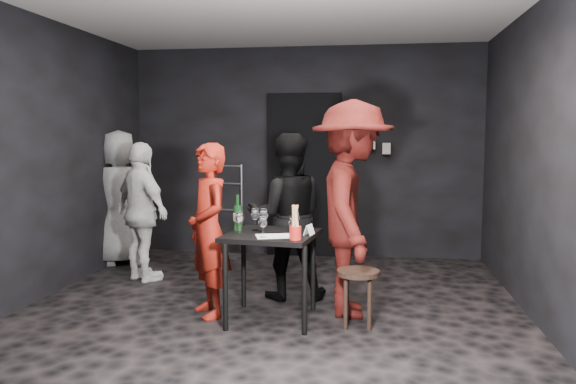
# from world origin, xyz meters

# --- Properties ---
(floor) EXTENTS (4.50, 5.00, 0.02)m
(floor) POSITION_xyz_m (0.00, 0.00, 0.00)
(floor) COLOR black
(floor) RESTS_ON ground
(ceiling) EXTENTS (4.50, 5.00, 0.02)m
(ceiling) POSITION_xyz_m (0.00, 0.00, 2.70)
(ceiling) COLOR silver
(ceiling) RESTS_ON ground
(wall_back) EXTENTS (4.50, 0.04, 2.70)m
(wall_back) POSITION_xyz_m (0.00, 2.50, 1.35)
(wall_back) COLOR black
(wall_back) RESTS_ON ground
(wall_front) EXTENTS (4.50, 0.04, 2.70)m
(wall_front) POSITION_xyz_m (0.00, -2.50, 1.35)
(wall_front) COLOR black
(wall_front) RESTS_ON ground
(wall_left) EXTENTS (0.04, 5.00, 2.70)m
(wall_left) POSITION_xyz_m (-2.25, 0.00, 1.35)
(wall_left) COLOR black
(wall_left) RESTS_ON ground
(wall_right) EXTENTS (0.04, 5.00, 2.70)m
(wall_right) POSITION_xyz_m (2.25, 0.00, 1.35)
(wall_right) COLOR black
(wall_right) RESTS_ON ground
(doorway) EXTENTS (0.95, 0.10, 2.10)m
(doorway) POSITION_xyz_m (0.00, 2.44, 1.05)
(doorway) COLOR black
(doorway) RESTS_ON ground
(wallbox_upper) EXTENTS (0.12, 0.06, 0.12)m
(wallbox_upper) POSITION_xyz_m (0.85, 2.45, 1.45)
(wallbox_upper) COLOR #B7B7B2
(wallbox_upper) RESTS_ON wall_back
(wallbox_lower) EXTENTS (0.10, 0.06, 0.14)m
(wallbox_lower) POSITION_xyz_m (1.05, 2.45, 1.40)
(wallbox_lower) COLOR #B7B7B2
(wallbox_lower) RESTS_ON wall_back
(hand_truck) EXTENTS (0.40, 0.34, 1.19)m
(hand_truck) POSITION_xyz_m (-0.97, 2.27, 0.22)
(hand_truck) COLOR #B2B2B7
(hand_truck) RESTS_ON floor
(tasting_table) EXTENTS (0.72, 0.72, 0.75)m
(tasting_table) POSITION_xyz_m (0.05, -0.17, 0.65)
(tasting_table) COLOR black
(tasting_table) RESTS_ON floor
(stool) EXTENTS (0.35, 0.35, 0.47)m
(stool) POSITION_xyz_m (0.78, -0.22, 0.38)
(stool) COLOR black
(stool) RESTS_ON floor
(server_red) EXTENTS (0.61, 0.66, 1.51)m
(server_red) POSITION_xyz_m (-0.51, -0.12, 0.75)
(server_red) COLOR #A01C10
(server_red) RESTS_ON floor
(woman_black) EXTENTS (0.89, 0.61, 1.68)m
(woman_black) POSITION_xyz_m (0.08, 0.52, 0.84)
(woman_black) COLOR black
(woman_black) RESTS_ON floor
(man_maroon) EXTENTS (0.83, 1.56, 2.33)m
(man_maroon) POSITION_xyz_m (0.71, 0.11, 1.16)
(man_maroon) COLOR #3D0C0A
(man_maroon) RESTS_ON floor
(bystander_cream) EXTENTS (0.96, 0.85, 1.50)m
(bystander_cream) POSITION_xyz_m (-1.56, 0.91, 0.75)
(bystander_cream) COLOR white
(bystander_cream) RESTS_ON floor
(bystander_grey) EXTENTS (0.98, 0.81, 1.77)m
(bystander_grey) POSITION_xyz_m (-2.14, 1.61, 0.88)
(bystander_grey) COLOR gray
(bystander_grey) RESTS_ON floor
(tasting_mat) EXTENTS (0.37, 0.30, 0.00)m
(tasting_mat) POSITION_xyz_m (0.11, -0.31, 0.75)
(tasting_mat) COLOR white
(tasting_mat) RESTS_ON tasting_table
(wine_glass_a) EXTENTS (0.08, 0.08, 0.20)m
(wine_glass_a) POSITION_xyz_m (-0.21, -0.23, 0.85)
(wine_glass_a) COLOR white
(wine_glass_a) RESTS_ON tasting_table
(wine_glass_b) EXTENTS (0.09, 0.09, 0.21)m
(wine_glass_b) POSITION_xyz_m (-0.11, -0.06, 0.86)
(wine_glass_b) COLOR white
(wine_glass_b) RESTS_ON tasting_table
(wine_glass_c) EXTENTS (0.09, 0.09, 0.21)m
(wine_glass_c) POSITION_xyz_m (-0.03, -0.08, 0.86)
(wine_glass_c) COLOR white
(wine_glass_c) RESTS_ON tasting_table
(wine_glass_d) EXTENTS (0.08, 0.08, 0.19)m
(wine_glass_d) POSITION_xyz_m (0.02, -0.39, 0.85)
(wine_glass_d) COLOR white
(wine_glass_d) RESTS_ON tasting_table
(wine_glass_e) EXTENTS (0.10, 0.10, 0.20)m
(wine_glass_e) POSITION_xyz_m (0.27, -0.38, 0.85)
(wine_glass_e) COLOR white
(wine_glass_e) RESTS_ON tasting_table
(wine_glass_f) EXTENTS (0.10, 0.10, 0.21)m
(wine_glass_f) POSITION_xyz_m (0.25, -0.13, 0.85)
(wine_glass_f) COLOR white
(wine_glass_f) RESTS_ON tasting_table
(wine_bottle) EXTENTS (0.08, 0.08, 0.31)m
(wine_bottle) POSITION_xyz_m (-0.26, -0.09, 0.87)
(wine_bottle) COLOR black
(wine_bottle) RESTS_ON tasting_table
(breadstick_cup) EXTENTS (0.10, 0.10, 0.30)m
(breadstick_cup) POSITION_xyz_m (0.29, -0.43, 0.88)
(breadstick_cup) COLOR red
(breadstick_cup) RESTS_ON tasting_table
(reserved_card) EXTENTS (0.10, 0.13, 0.09)m
(reserved_card) POSITION_xyz_m (0.36, -0.21, 0.79)
(reserved_card) COLOR white
(reserved_card) RESTS_ON tasting_table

